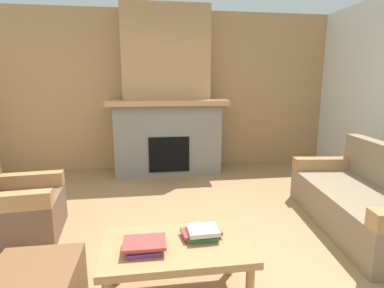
{
  "coord_description": "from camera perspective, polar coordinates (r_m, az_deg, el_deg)",
  "views": [
    {
      "loc": [
        -0.32,
        -2.46,
        1.5
      ],
      "look_at": [
        0.14,
        0.72,
        0.85
      ],
      "focal_mm": 28.49,
      "sensor_mm": 36.0,
      "label": 1
    }
  ],
  "objects": [
    {
      "name": "couch",
      "position": [
        3.69,
        29.9,
        -9.38
      ],
      "size": [
        1.05,
        1.89,
        0.85
      ],
      "color": "#847056",
      "rests_on": "ground"
    },
    {
      "name": "wall_back_wood_panel",
      "position": [
        5.48,
        -5.04,
        9.82
      ],
      "size": [
        6.0,
        0.12,
        2.7
      ],
      "primitive_type": "cube",
      "color": "tan",
      "rests_on": "ground"
    },
    {
      "name": "armchair",
      "position": [
        3.51,
        -30.48,
        -10.31
      ],
      "size": [
        0.83,
        0.83,
        0.85
      ],
      "color": "brown",
      "rests_on": "ground"
    },
    {
      "name": "ground",
      "position": [
        2.9,
        -0.82,
        -19.69
      ],
      "size": [
        9.0,
        9.0,
        0.0
      ],
      "primitive_type": "plane",
      "color": "#9E754C"
    },
    {
      "name": "book_stack_center",
      "position": [
        2.22,
        1.89,
        -16.19
      ],
      "size": [
        0.29,
        0.22,
        0.08
      ],
      "color": "#3D7F4C",
      "rests_on": "coffee_table"
    },
    {
      "name": "book_stack_near_edge",
      "position": [
        2.1,
        -8.89,
        -18.21
      ],
      "size": [
        0.28,
        0.23,
        0.07
      ],
      "color": "#7A3D84",
      "rests_on": "coffee_table"
    },
    {
      "name": "coffee_table",
      "position": [
        2.2,
        -2.82,
        -19.34
      ],
      "size": [
        1.0,
        0.6,
        0.43
      ],
      "color": "#A87A4C",
      "rests_on": "ground"
    },
    {
      "name": "fireplace",
      "position": [
        5.11,
        -4.75,
        7.62
      ],
      "size": [
        1.9,
        0.82,
        2.7
      ],
      "color": "gray",
      "rests_on": "ground"
    }
  ]
}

